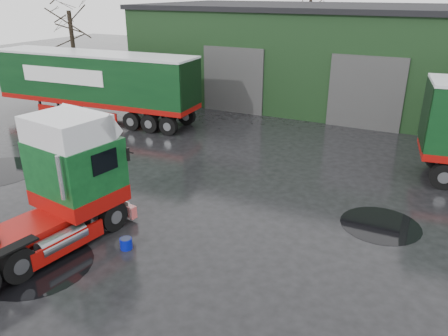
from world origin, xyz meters
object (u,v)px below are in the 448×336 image
Objects in this scene: tree_back_a at (309,19)px; warehouse at (384,57)px; trailer_left at (95,86)px; hero_tractor at (26,192)px; wash_bucket at (126,243)px; tree_left at (72,37)px.

warehouse is at bearing -51.34° from tree_back_a.
trailer_left is 22.30m from tree_back_a.
trailer_left is (-14.49, -11.16, -1.18)m from warehouse.
hero_tractor is 33.15m from tree_back_a.
trailer_left reaches higher than wash_bucket.
tree_left is at bearing 51.46° from trailer_left.
hero_tractor is at bearing -149.55° from trailer_left.
tree_back_a is at bearing 128.66° from warehouse.
warehouse is 22.34m from wash_bucket.
warehouse reaches higher than wash_bucket.
tree_left reaches higher than trailer_left.
wash_bucket is at bearing -139.15° from trailer_left.
warehouse is 2.54× the size of trailer_left.
wash_bucket is (2.39, 1.25, -1.76)m from hero_tractor.
tree_back_a is (-8.00, 10.00, 1.59)m from warehouse.
trailer_left is 1.50× the size of tree_left.
wash_bucket is at bearing -100.71° from warehouse.
warehouse is at bearing 82.91° from hero_tractor.
tree_back_a is at bearing -20.61° from trailer_left.
hero_tractor is at bearing -105.78° from warehouse.
wash_bucket is at bearing -83.02° from tree_back_a.
warehouse is 88.35× the size of wash_bucket.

